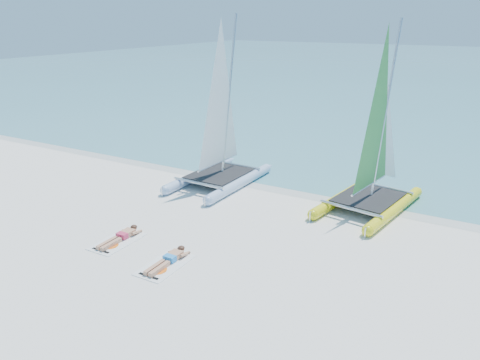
# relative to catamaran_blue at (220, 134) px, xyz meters

# --- Properties ---
(ground) EXTENTS (140.00, 140.00, 0.00)m
(ground) POSITION_rel_catamaran_blue_xyz_m (2.72, -4.81, -2.21)
(ground) COLOR silver
(ground) RESTS_ON ground
(sea) EXTENTS (140.00, 115.00, 0.01)m
(sea) POSITION_rel_catamaran_blue_xyz_m (2.72, 58.19, -2.20)
(sea) COLOR #6CA9B4
(sea) RESTS_ON ground
(wet_sand_strip) EXTENTS (140.00, 1.40, 0.01)m
(wet_sand_strip) POSITION_rel_catamaran_blue_xyz_m (2.72, 0.69, -2.20)
(wet_sand_strip) COLOR beige
(wet_sand_strip) RESTS_ON ground
(catamaran_blue) EXTENTS (2.75, 5.49, 7.39)m
(catamaran_blue) POSITION_rel_catamaran_blue_xyz_m (0.00, 0.00, 0.00)
(catamaran_blue) COLOR silver
(catamaran_blue) RESTS_ON ground
(catamaran_yellow) EXTENTS (3.34, 5.81, 7.22)m
(catamaran_yellow) POSITION_rel_catamaran_blue_xyz_m (6.60, 0.85, 0.07)
(catamaran_yellow) COLOR #F7F31A
(catamaran_yellow) RESTS_ON ground
(towel_a) EXTENTS (1.00, 1.85, 0.02)m
(towel_a) POSITION_rel_catamaran_blue_xyz_m (0.13, -6.65, -2.20)
(towel_a) COLOR white
(towel_a) RESTS_ON ground
(sunbather_a) EXTENTS (0.37, 1.73, 0.26)m
(sunbather_a) POSITION_rel_catamaran_blue_xyz_m (0.13, -6.46, -2.09)
(sunbather_a) COLOR tan
(sunbather_a) RESTS_ON towel_a
(towel_b) EXTENTS (1.00, 1.85, 0.02)m
(towel_b) POSITION_rel_catamaran_blue_xyz_m (2.47, -7.11, -2.20)
(towel_b) COLOR white
(towel_b) RESTS_ON ground
(sunbather_b) EXTENTS (0.37, 1.73, 0.26)m
(sunbather_b) POSITION_rel_catamaran_blue_xyz_m (2.47, -6.92, -2.09)
(sunbather_b) COLOR tan
(sunbather_b) RESTS_ON towel_b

